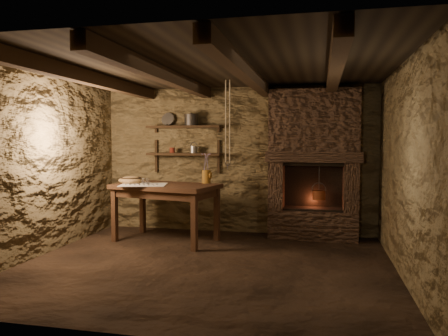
% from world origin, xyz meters
% --- Properties ---
extents(floor, '(4.50, 4.50, 0.00)m').
position_xyz_m(floor, '(0.00, 0.00, 0.00)').
color(floor, black).
rests_on(floor, ground).
extents(back_wall, '(4.50, 0.04, 2.40)m').
position_xyz_m(back_wall, '(0.00, 2.00, 1.20)').
color(back_wall, brown).
rests_on(back_wall, floor).
extents(front_wall, '(4.50, 0.04, 2.40)m').
position_xyz_m(front_wall, '(0.00, -2.00, 1.20)').
color(front_wall, brown).
rests_on(front_wall, floor).
extents(left_wall, '(0.04, 4.00, 2.40)m').
position_xyz_m(left_wall, '(-2.25, 0.00, 1.20)').
color(left_wall, brown).
rests_on(left_wall, floor).
extents(right_wall, '(0.04, 4.00, 2.40)m').
position_xyz_m(right_wall, '(2.25, 0.00, 1.20)').
color(right_wall, brown).
rests_on(right_wall, floor).
extents(ceiling, '(4.50, 4.00, 0.04)m').
position_xyz_m(ceiling, '(0.00, 0.00, 2.40)').
color(ceiling, black).
rests_on(ceiling, back_wall).
extents(beam_far_left, '(0.14, 3.95, 0.16)m').
position_xyz_m(beam_far_left, '(-1.50, 0.00, 2.31)').
color(beam_far_left, black).
rests_on(beam_far_left, ceiling).
extents(beam_mid_left, '(0.14, 3.95, 0.16)m').
position_xyz_m(beam_mid_left, '(-0.50, 0.00, 2.31)').
color(beam_mid_left, black).
rests_on(beam_mid_left, ceiling).
extents(beam_mid_right, '(0.14, 3.95, 0.16)m').
position_xyz_m(beam_mid_right, '(0.50, 0.00, 2.31)').
color(beam_mid_right, black).
rests_on(beam_mid_right, ceiling).
extents(beam_far_right, '(0.14, 3.95, 0.16)m').
position_xyz_m(beam_far_right, '(1.50, 0.00, 2.31)').
color(beam_far_right, black).
rests_on(beam_far_right, ceiling).
extents(shelf_lower, '(1.25, 0.30, 0.04)m').
position_xyz_m(shelf_lower, '(-0.85, 1.84, 1.30)').
color(shelf_lower, black).
rests_on(shelf_lower, back_wall).
extents(shelf_upper, '(1.25, 0.30, 0.04)m').
position_xyz_m(shelf_upper, '(-0.85, 1.84, 1.75)').
color(shelf_upper, black).
rests_on(shelf_upper, back_wall).
extents(hearth, '(1.43, 0.51, 2.30)m').
position_xyz_m(hearth, '(1.25, 1.77, 1.23)').
color(hearth, '#37251B').
rests_on(hearth, floor).
extents(work_table, '(1.67, 1.17, 0.87)m').
position_xyz_m(work_table, '(-0.92, 1.11, 0.47)').
color(work_table, '#331E12').
rests_on(work_table, floor).
extents(linen_cloth, '(0.77, 0.68, 0.01)m').
position_xyz_m(linen_cloth, '(-1.20, 0.94, 0.87)').
color(linen_cloth, silver).
rests_on(linen_cloth, work_table).
extents(pewter_cutlery_row, '(0.59, 0.34, 0.01)m').
position_xyz_m(pewter_cutlery_row, '(-1.20, 0.91, 0.88)').
color(pewter_cutlery_row, gray).
rests_on(pewter_cutlery_row, linen_cloth).
extents(drinking_glasses, '(0.21, 0.06, 0.09)m').
position_xyz_m(drinking_glasses, '(-1.18, 1.06, 0.92)').
color(drinking_glasses, white).
rests_on(drinking_glasses, linen_cloth).
extents(stoneware_jug, '(0.15, 0.14, 0.47)m').
position_xyz_m(stoneware_jug, '(-0.36, 1.40, 1.07)').
color(stoneware_jug, '#925F1C').
rests_on(stoneware_jug, work_table).
extents(wooden_bowl, '(0.43, 0.43, 0.13)m').
position_xyz_m(wooden_bowl, '(-1.50, 1.13, 0.91)').
color(wooden_bowl, olive).
rests_on(wooden_bowl, work_table).
extents(iron_stockpot, '(0.23, 0.23, 0.17)m').
position_xyz_m(iron_stockpot, '(-0.73, 1.84, 1.85)').
color(iron_stockpot, '#2F2C29').
rests_on(iron_stockpot, shelf_upper).
extents(tin_pan, '(0.24, 0.13, 0.23)m').
position_xyz_m(tin_pan, '(-1.17, 1.94, 1.88)').
color(tin_pan, gray).
rests_on(tin_pan, shelf_upper).
extents(small_kettle, '(0.19, 0.16, 0.18)m').
position_xyz_m(small_kettle, '(-0.69, 1.84, 1.38)').
color(small_kettle, gray).
rests_on(small_kettle, shelf_lower).
extents(rusty_tin, '(0.09, 0.09, 0.09)m').
position_xyz_m(rusty_tin, '(-1.07, 1.84, 1.36)').
color(rusty_tin, '#571911').
rests_on(rusty_tin, shelf_lower).
extents(red_pot, '(0.22, 0.22, 0.54)m').
position_xyz_m(red_pot, '(1.34, 1.72, 0.70)').
color(red_pot, maroon).
rests_on(red_pot, hearth).
extents(hanging_ropes, '(0.08, 0.08, 1.20)m').
position_xyz_m(hanging_ropes, '(0.05, 1.05, 1.80)').
color(hanging_ropes, beige).
rests_on(hanging_ropes, ceiling).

